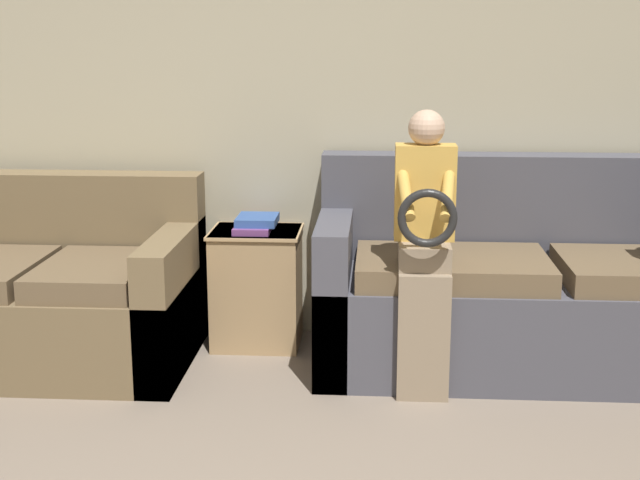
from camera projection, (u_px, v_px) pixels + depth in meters
name	position (u px, v px, depth m)	size (l,w,h in m)	color
wall_back	(316.00, 96.00, 4.63)	(6.75, 0.06, 2.55)	#BCB293
couch_main	(547.00, 294.00, 4.33)	(2.23, 0.86, 1.00)	#4C4C56
couch_side	(53.00, 297.00, 4.41)	(1.38, 0.94, 0.89)	brown
child_left_seated	(425.00, 239.00, 3.95)	(0.27, 0.37, 1.27)	gray
side_shelf	(257.00, 286.00, 4.62)	(0.46, 0.40, 0.61)	tan
book_stack	(256.00, 223.00, 4.55)	(0.21, 0.31, 0.07)	#7A4284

